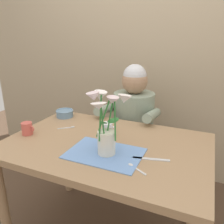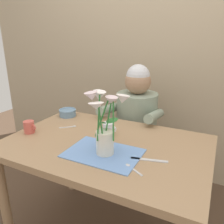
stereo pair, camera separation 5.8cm
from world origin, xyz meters
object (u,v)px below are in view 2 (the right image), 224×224
Objects in this scene: dinner_knife at (149,160)px; flower_vase at (105,123)px; seated_person at (136,131)px; ceramic_bowl at (68,112)px; tea_cup at (29,127)px; coffee_cup at (108,129)px.

flower_vase is at bearing 176.29° from dinner_knife.
seated_person reaches higher than dinner_knife.
tea_cup is at bearing -94.05° from ceramic_bowl.
coffee_cup is at bearing -21.15° from ceramic_bowl.
coffee_cup reaches higher than ceramic_bowl.
ceramic_bowl reaches higher than dinner_knife.
ceramic_bowl is 0.38m from tea_cup.
seated_person is 0.79m from dinner_knife.
tea_cup is at bearing 176.73° from flower_vase.
flower_vase is at bearing -3.27° from tea_cup.
ceramic_bowl is (-0.55, 0.41, -0.15)m from flower_vase.
ceramic_bowl is 1.46× the size of tea_cup.
coffee_cup is (0.45, -0.17, 0.01)m from ceramic_bowl.
dinner_knife is 2.04× the size of coffee_cup.
ceramic_bowl is 1.46× the size of coffee_cup.
flower_vase is 0.70m from ceramic_bowl.
ceramic_bowl is (-0.46, -0.33, 0.21)m from seated_person.
seated_person reaches higher than tea_cup.
tea_cup is (-0.48, -0.20, 0.00)m from coffee_cup.
flower_vase reaches higher than dinner_knife.
dinner_knife is at bearing -25.03° from ceramic_bowl.
coffee_cup is (-0.33, 0.19, 0.04)m from dinner_knife.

